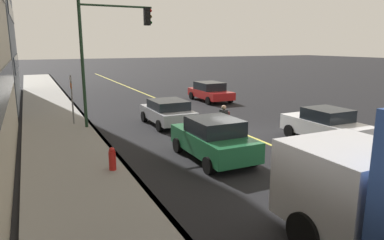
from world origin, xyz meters
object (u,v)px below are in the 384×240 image
(car_green, at_px, (213,139))
(car_silver, at_px, (168,112))
(traffic_light_mast, at_px, (108,43))
(fire_hydrant, at_px, (112,161))
(car_red, at_px, (210,91))
(car_white, at_px, (326,125))
(pedestrian_with_backpack, at_px, (224,119))
(street_sign_post, at_px, (72,96))

(car_green, bearing_deg, car_silver, -5.27)
(car_silver, bearing_deg, car_green, 174.73)
(car_silver, height_order, traffic_light_mast, traffic_light_mast)
(car_silver, relative_size, car_green, 0.95)
(traffic_light_mast, height_order, fire_hydrant, traffic_light_mast)
(car_red, bearing_deg, car_white, 175.96)
(fire_hydrant, bearing_deg, pedestrian_with_backpack, -68.64)
(car_white, height_order, car_red, car_white)
(car_green, xyz_separation_m, car_red, (12.30, -6.53, -0.05))
(car_red, xyz_separation_m, fire_hydrant, (-12.21, 10.35, -0.29))
(car_silver, bearing_deg, traffic_light_mast, 74.86)
(car_green, bearing_deg, car_white, -91.08)
(car_green, relative_size, fire_hydrant, 4.27)
(car_red, height_order, traffic_light_mast, traffic_light_mast)
(car_green, xyz_separation_m, pedestrian_with_backpack, (2.30, -1.83, 0.12))
(car_white, relative_size, pedestrian_with_backpack, 2.52)
(traffic_light_mast, bearing_deg, car_white, -131.31)
(car_white, distance_m, street_sign_post, 12.68)
(car_green, relative_size, pedestrian_with_backpack, 2.51)
(car_white, xyz_separation_m, pedestrian_with_backpack, (2.40, 3.82, 0.15))
(car_red, bearing_deg, car_silver, 136.06)
(pedestrian_with_backpack, xyz_separation_m, street_sign_post, (5.63, 5.95, 0.69))
(car_silver, height_order, car_red, car_red)
(street_sign_post, distance_m, fire_hydrant, 7.93)
(car_red, distance_m, pedestrian_with_backpack, 11.05)
(car_white, bearing_deg, fire_hydrant, 88.82)
(street_sign_post, bearing_deg, car_red, -67.66)
(car_green, bearing_deg, traffic_light_mast, 18.53)
(car_silver, xyz_separation_m, car_white, (-6.22, -5.09, 0.04))
(car_silver, distance_m, traffic_light_mast, 4.71)
(street_sign_post, bearing_deg, pedestrian_with_backpack, -133.37)
(car_red, xyz_separation_m, traffic_light_mast, (-5.41, 8.84, 3.63))
(car_silver, relative_size, street_sign_post, 1.40)
(car_white, distance_m, pedestrian_with_backpack, 4.52)
(car_red, relative_size, traffic_light_mast, 0.66)
(fire_hydrant, bearing_deg, street_sign_post, 2.23)
(pedestrian_with_backpack, xyz_separation_m, traffic_light_mast, (4.59, 4.14, 3.46))
(car_white, distance_m, traffic_light_mast, 11.20)
(car_green, distance_m, traffic_light_mast, 8.10)
(car_green, relative_size, traffic_light_mast, 0.62)
(pedestrian_with_backpack, bearing_deg, street_sign_post, 46.63)
(car_red, bearing_deg, traffic_light_mast, 121.47)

